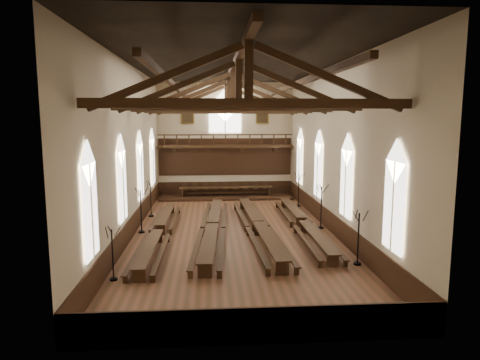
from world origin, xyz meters
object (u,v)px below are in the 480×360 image
object	(u,v)px
dais	(226,197)
high_table	(226,188)
refectory_row_d	(303,222)
candelabrum_left_near	(113,264)
candelabrum_left_mid	(141,219)
candelabrum_right_mid	(321,215)
candelabrum_right_far	(299,196)
refectory_row_a	(159,230)
candelabrum_left_far	(151,206)
candelabrum_right_near	(358,248)
refectory_row_b	(213,226)
refectory_row_c	(258,224)

from	to	relation	value
dais	high_table	size ratio (longest dim) A/B	1.41
refectory_row_d	dais	distance (m)	11.95
candelabrum_left_near	candelabrum_left_mid	bearing A→B (deg)	90.00
candelabrum_right_mid	candelabrum_right_far	size ratio (longest dim) A/B	1.05
high_table	candelabrum_right_mid	world-z (taller)	candelabrum_right_mid
refectory_row_a	candelabrum_left_far	xyz separation A→B (m)	(-1.21, 5.71, 0.27)
high_table	candelabrum_right_near	size ratio (longest dim) A/B	3.06
refectory_row_d	high_table	bearing A→B (deg)	111.34
candelabrum_right_mid	candelabrum_right_far	bearing A→B (deg)	90.00
refectory_row_d	candelabrum_right_mid	world-z (taller)	candelabrum_right_mid
refectory_row_d	candelabrum_left_mid	size ratio (longest dim) A/B	5.09
refectory_row_b	high_table	distance (m)	11.93
refectory_row_a	refectory_row_d	world-z (taller)	refectory_row_d
refectory_row_b	candelabrum_left_near	world-z (taller)	candelabrum_left_near
refectory_row_d	candelabrum_right_mid	bearing A→B (deg)	15.07
dais	candelabrum_right_far	size ratio (longest dim) A/B	4.22
refectory_row_a	candelabrum_left_far	world-z (taller)	candelabrum_left_far
refectory_row_b	refectory_row_c	world-z (taller)	refectory_row_c
candelabrum_left_far	candelabrum_right_near	world-z (taller)	candelabrum_right_near
candelabrum_right_far	refectory_row_d	bearing A→B (deg)	-99.64
dais	candelabrum_left_near	distance (m)	19.53
refectory_row_c	candelabrum_left_mid	xyz separation A→B (m)	(-7.02, 0.70, 0.28)
refectory_row_d	candelabrum_right_near	size ratio (longest dim) A/B	5.32
refectory_row_d	candelabrum_left_mid	bearing A→B (deg)	179.49
candelabrum_left_mid	candelabrum_right_near	xyz separation A→B (m)	(11.10, -6.51, -0.04)
refectory_row_a	candelabrum_left_mid	bearing A→B (deg)	130.38
refectory_row_b	refectory_row_c	distance (m)	2.70
refectory_row_b	candelabrum_right_far	distance (m)	10.40
refectory_row_a	refectory_row_c	distance (m)	5.85
candelabrum_left_near	candelabrum_right_far	world-z (taller)	candelabrum_right_far
refectory_row_d	dais	size ratio (longest dim) A/B	1.23
refectory_row_c	dais	world-z (taller)	refectory_row_c
refectory_row_a	candelabrum_right_far	bearing A→B (deg)	40.57
refectory_row_b	dais	world-z (taller)	refectory_row_b
refectory_row_b	candelabrum_left_near	xyz separation A→B (m)	(-4.32, -6.86, 0.17)
refectory_row_c	candelabrum_right_far	bearing A→B (deg)	62.21
refectory_row_b	high_table	bearing A→B (deg)	84.12
dais	candelabrum_right_far	bearing A→B (deg)	-35.63
refectory_row_a	high_table	bearing A→B (deg)	70.82
candelabrum_left_near	candelabrum_left_mid	world-z (taller)	candelabrum_left_mid
candelabrum_left_mid	dais	bearing A→B (deg)	63.35
candelabrum_right_near	candelabrum_right_mid	world-z (taller)	candelabrum_right_mid
refectory_row_a	candelabrum_left_mid	distance (m)	1.89
high_table	dais	bearing A→B (deg)	-88.88
candelabrum_left_near	refectory_row_b	bearing A→B (deg)	57.81
refectory_row_a	high_table	size ratio (longest dim) A/B	1.72
refectory_row_b	candelabrum_right_far	size ratio (longest dim) A/B	5.39
refectory_row_c	candelabrum_right_near	xyz separation A→B (m)	(4.08, -5.81, 0.24)
refectory_row_a	candelabrum_right_mid	size ratio (longest dim) A/B	4.89
candelabrum_right_mid	refectory_row_d	bearing A→B (deg)	-164.93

